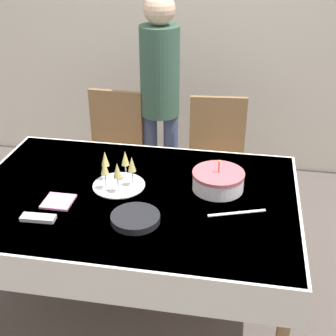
{
  "coord_description": "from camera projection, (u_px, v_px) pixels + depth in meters",
  "views": [
    {
      "loc": [
        0.56,
        -2.07,
        2.07
      ],
      "look_at": [
        0.17,
        0.1,
        0.88
      ],
      "focal_mm": 50.0,
      "sensor_mm": 36.0,
      "label": 1
    }
  ],
  "objects": [
    {
      "name": "ground_plane",
      "position": [
        137.0,
        300.0,
        2.87
      ],
      "size": [
        12.0,
        12.0,
        0.0
      ],
      "primitive_type": "plane",
      "color": "#564C47"
    },
    {
      "name": "cake_knife",
      "position": [
        237.0,
        213.0,
        2.34
      ],
      "size": [
        0.29,
        0.12,
        0.0
      ],
      "color": "silver",
      "rests_on": "dining_table"
    },
    {
      "name": "person_standing",
      "position": [
        160.0,
        88.0,
        3.33
      ],
      "size": [
        0.28,
        0.28,
        1.65
      ],
      "color": "#3F4C72",
      "rests_on": "ground_plane"
    },
    {
      "name": "dining_chair_far_right",
      "position": [
        216.0,
        160.0,
        3.35
      ],
      "size": [
        0.46,
        0.46,
        0.97
      ],
      "color": "olive",
      "rests_on": "ground_plane"
    },
    {
      "name": "plate_stack_main",
      "position": [
        135.0,
        218.0,
        2.27
      ],
      "size": [
        0.24,
        0.24,
        0.03
      ],
      "color": "black",
      "rests_on": "dining_table"
    },
    {
      "name": "champagne_tray",
      "position": [
        118.0,
        172.0,
        2.54
      ],
      "size": [
        0.29,
        0.29,
        0.18
      ],
      "color": "silver",
      "rests_on": "dining_table"
    },
    {
      "name": "birthday_cake",
      "position": [
        218.0,
        181.0,
        2.53
      ],
      "size": [
        0.28,
        0.28,
        0.18
      ],
      "color": "white",
      "rests_on": "dining_table"
    },
    {
      "name": "dining_chair_far_left",
      "position": [
        113.0,
        151.0,
        3.47
      ],
      "size": [
        0.44,
        0.44,
        0.97
      ],
      "color": "olive",
      "rests_on": "ground_plane"
    },
    {
      "name": "napkin_pile",
      "position": [
        58.0,
        202.0,
        2.43
      ],
      "size": [
        0.15,
        0.15,
        0.01
      ],
      "color": "pink",
      "rests_on": "dining_table"
    },
    {
      "name": "wall_back",
      "position": [
        185.0,
        15.0,
        3.89
      ],
      "size": [
        8.0,
        0.05,
        2.7
      ],
      "color": "silver",
      "rests_on": "ground_plane"
    },
    {
      "name": "dining_table",
      "position": [
        133.0,
        210.0,
        2.55
      ],
      "size": [
        1.76,
        1.2,
        0.76
      ],
      "color": "silver",
      "rests_on": "ground_plane"
    },
    {
      "name": "fork_pile",
      "position": [
        38.0,
        218.0,
        2.29
      ],
      "size": [
        0.17,
        0.07,
        0.02
      ],
      "color": "silver",
      "rests_on": "dining_table"
    }
  ]
}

